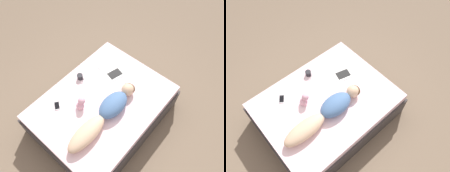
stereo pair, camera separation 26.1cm
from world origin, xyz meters
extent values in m
plane|color=#7A6651|center=(0.00, 0.00, 0.00)|extent=(12.00, 12.00, 0.00)
cube|color=#383333|center=(0.00, 0.00, 0.20)|extent=(1.57, 2.02, 0.39)
cube|color=silver|center=(0.00, 0.00, 0.46)|extent=(1.51, 1.96, 0.14)
ellipsoid|color=#DBB28E|center=(0.21, -0.53, 0.62)|extent=(0.26, 0.66, 0.17)
ellipsoid|color=#476B9E|center=(0.21, 0.01, 0.64)|extent=(0.31, 0.51, 0.20)
ellipsoid|color=#472D19|center=(0.20, 0.38, 0.63)|extent=(0.20, 0.18, 0.10)
sphere|color=#DBB28E|center=(0.20, 0.35, 0.63)|extent=(0.19, 0.19, 0.19)
cube|color=white|center=(-0.39, 0.57, 0.54)|extent=(0.29, 0.35, 0.01)
cube|color=white|center=(-0.18, 0.51, 0.54)|extent=(0.29, 0.35, 0.01)
cube|color=black|center=(-0.18, 0.51, 0.54)|extent=(0.20, 0.24, 0.00)
cylinder|color=#232328|center=(-0.55, 0.09, 0.57)|extent=(0.09, 0.09, 0.08)
cylinder|color=black|center=(-0.55, 0.09, 0.61)|extent=(0.08, 0.08, 0.00)
torus|color=#232328|center=(-0.50, 0.09, 0.57)|extent=(0.06, 0.01, 0.06)
cube|color=silver|center=(-0.45, -0.49, 0.54)|extent=(0.16, 0.15, 0.01)
cube|color=black|center=(-0.45, -0.49, 0.54)|extent=(0.14, 0.12, 0.00)
ellipsoid|color=#DB9EB2|center=(-0.16, -0.29, 0.59)|extent=(0.12, 0.11, 0.10)
sphere|color=#DB9EB2|center=(-0.16, -0.24, 0.67)|extent=(0.10, 0.10, 0.10)
camera|label=1|loc=(1.18, -1.15, 3.35)|focal=35.00mm
camera|label=2|loc=(1.36, -0.96, 3.35)|focal=35.00mm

